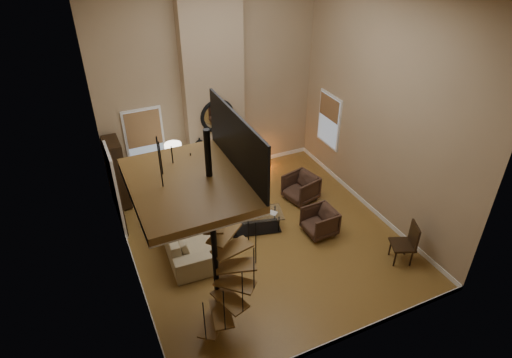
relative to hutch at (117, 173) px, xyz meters
name	(u,v)px	position (x,y,z in m)	size (l,w,h in m)	color
ground	(263,237)	(2.79, -2.77, -0.95)	(6.00, 6.50, 0.01)	olive
back_wall	(210,82)	(2.79, 0.48, 1.80)	(6.00, 0.02, 5.50)	tan
front_wall	(359,224)	(2.79, -6.02, 1.80)	(6.00, 0.02, 5.50)	tan
left_wall	(115,165)	(-0.21, -2.77, 1.80)	(0.02, 6.50, 5.50)	tan
right_wall	(382,108)	(5.79, -2.77, 1.80)	(0.02, 6.50, 5.50)	tan
baseboard_back	(216,170)	(2.79, 0.47, -0.89)	(6.00, 0.02, 0.12)	white
baseboard_front	(340,339)	(2.79, -6.01, -0.89)	(6.00, 0.02, 0.12)	white
baseboard_left	(137,272)	(-0.20, -2.77, -0.89)	(0.02, 6.50, 0.12)	white
baseboard_right	(366,204)	(5.78, -2.77, -0.89)	(0.02, 6.50, 0.12)	white
chimney_breast	(213,84)	(2.79, 0.29, 1.80)	(1.60, 0.38, 5.50)	tan
hearth	(224,182)	(2.79, -0.20, -0.93)	(1.50, 0.60, 0.04)	black
firebox	(220,161)	(2.79, 0.09, -0.40)	(0.95, 0.02, 0.72)	black
mantel	(220,144)	(2.79, 0.01, 0.20)	(1.70, 0.18, 0.06)	white
mirror_frame	(217,116)	(2.79, 0.07, 1.00)	(0.94, 0.94, 0.10)	black
mirror_disc	(217,116)	(2.79, 0.08, 1.00)	(0.80, 0.80, 0.01)	white
vase_left	(200,142)	(2.24, 0.05, 0.35)	(0.24, 0.24, 0.25)	black
vase_right	(239,135)	(3.39, 0.05, 0.33)	(0.20, 0.20, 0.21)	#185354
window_back	(144,135)	(0.89, 0.45, 0.67)	(1.02, 0.06, 1.52)	white
window_right	(329,120)	(5.76, -0.77, 0.68)	(0.06, 1.02, 1.52)	white
entry_door	(116,191)	(-0.17, -0.97, 0.10)	(0.10, 1.05, 2.16)	white
loft	(194,179)	(0.74, -4.57, 2.29)	(1.70, 2.20, 1.09)	brown
spiral_stair	(215,247)	(1.01, -4.56, 0.83)	(1.47, 1.47, 4.06)	black
hutch	(117,173)	(0.00, 0.00, 0.00)	(0.38, 0.81, 1.81)	black
sofa	(184,229)	(1.05, -2.18, -0.55)	(2.65, 1.04, 0.77)	tan
armchair_near	(303,187)	(4.44, -1.76, -0.60)	(0.76, 0.78, 0.71)	#422A1E
armchair_far	(322,221)	(4.13, -3.22, -0.60)	(0.70, 0.72, 0.66)	#422A1E
coffee_table	(256,220)	(2.75, -2.44, -0.67)	(1.41, 0.94, 0.47)	silver
bowl	(255,211)	(2.75, -2.39, -0.45)	(0.41, 0.41, 0.10)	orange
book	(272,213)	(3.10, -2.59, -0.49)	(0.18, 0.24, 0.02)	gray
floor_lamp	(174,155)	(1.39, -0.51, 0.46)	(0.42, 0.42, 1.74)	black
accent_lamp	(268,160)	(4.29, 0.02, -0.70)	(0.14, 0.14, 0.51)	orange
side_chair	(407,242)	(5.29, -4.80, -0.42)	(0.63, 0.63, 1.01)	black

